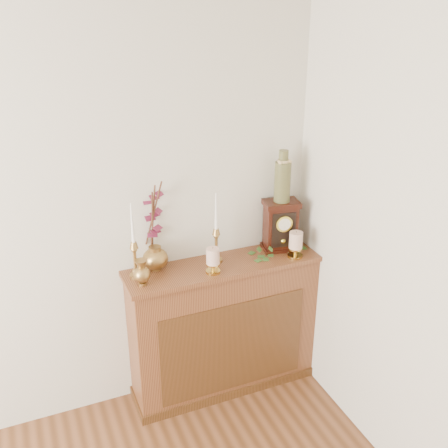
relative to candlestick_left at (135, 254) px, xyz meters
name	(u,v)px	position (x,y,z in m)	size (l,w,h in m)	color
console_shelf	(224,330)	(0.54, -0.04, -0.64)	(1.24, 0.34, 0.93)	brown
candlestick_left	(135,254)	(0.00, 0.00, 0.00)	(0.08, 0.08, 0.46)	#A57C42
candlestick_center	(216,240)	(0.50, 0.00, 0.00)	(0.07, 0.07, 0.45)	#A57C42
bud_vase	(142,273)	(0.01, -0.10, -0.07)	(0.10, 0.10, 0.16)	#A57C42
ginger_jar	(154,228)	(0.15, 0.09, 0.10)	(0.22, 0.25, 0.56)	#A57C42
pillar_candle_left	(213,259)	(0.43, -0.12, -0.06)	(0.09, 0.09, 0.17)	gold
pillar_candle_right	(296,243)	(0.98, -0.13, -0.06)	(0.09, 0.09, 0.18)	gold
ivy_garland	(277,251)	(0.91, -0.04, -0.14)	(0.40, 0.19, 0.07)	#345F24
mantel_clock	(280,226)	(0.95, 0.01, 0.01)	(0.24, 0.19, 0.33)	black
ceramic_vase	(283,179)	(0.95, 0.01, 0.32)	(0.10, 0.10, 0.33)	#1A3525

